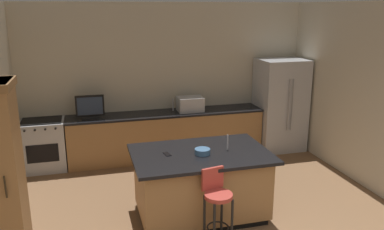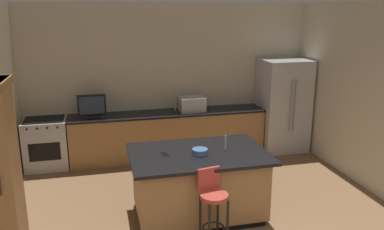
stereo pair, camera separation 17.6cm
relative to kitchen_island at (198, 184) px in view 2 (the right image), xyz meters
name	(u,v)px [view 2 (the right image)]	position (x,y,z in m)	size (l,w,h in m)	color
wall_back	(169,79)	(0.09, 2.70, 0.99)	(6.02, 0.12, 2.93)	beige
wall_right	(378,99)	(2.90, 0.22, 0.99)	(0.12, 5.35, 2.93)	beige
counter_back	(169,135)	(0.01, 2.32, -0.03)	(3.72, 0.62, 0.90)	#9E7042
kitchen_island	(198,184)	(0.00, 0.00, 0.00)	(1.85, 1.23, 0.94)	black
refrigerator	(283,105)	(2.33, 2.24, 0.44)	(0.91, 0.81, 1.84)	#B7BABF
range_oven	(46,144)	(-2.23, 2.32, -0.02)	(0.75, 0.63, 0.92)	#B7BABF
microwave	(192,104)	(0.47, 2.32, 0.56)	(0.48, 0.36, 0.28)	#B7BABF
tv_monitor	(92,107)	(-1.39, 2.27, 0.62)	(0.50, 0.16, 0.43)	black
sink_faucet_back	(175,105)	(0.16, 2.42, 0.54)	(0.02, 0.02, 0.24)	#B2B2B7
sink_faucet_island	(225,143)	(0.38, 0.00, 0.57)	(0.02, 0.02, 0.22)	#B2B2B7
bar_stool_center	(213,201)	(-0.01, -0.72, 0.10)	(0.34, 0.36, 0.97)	#B23D33
fruit_bowl	(200,152)	(0.00, -0.07, 0.50)	(0.21, 0.21, 0.08)	#3F668C
cell_phone	(165,154)	(-0.45, 0.05, 0.46)	(0.07, 0.15, 0.01)	black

